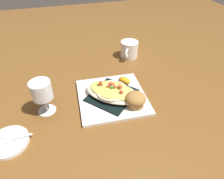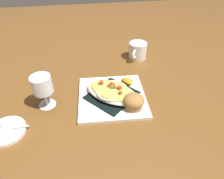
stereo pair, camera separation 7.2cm
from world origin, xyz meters
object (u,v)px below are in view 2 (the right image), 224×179
(muffin, at_px, (134,102))
(gratin_dish, at_px, (112,91))
(orange_garnish, at_px, (127,81))
(creamer_cup_0, at_px, (1,124))
(creamer_saucer, at_px, (6,131))
(stemmed_glass, at_px, (42,86))
(spoon, at_px, (8,129))
(coffee_mug, at_px, (137,51))
(square_plate, at_px, (112,97))

(muffin, bearing_deg, gratin_dish, 41.44)
(gratin_dish, xyz_separation_m, orange_garnish, (0.07, -0.07, -0.01))
(muffin, distance_m, creamer_cup_0, 0.44)
(gratin_dish, relative_size, creamer_saucer, 1.98)
(gratin_dish, bearing_deg, creamer_cup_0, 103.43)
(muffin, bearing_deg, creamer_saucer, 94.95)
(orange_garnish, bearing_deg, muffin, 176.29)
(stemmed_glass, bearing_deg, creamer_cup_0, 124.83)
(spoon, height_order, creamer_cup_0, creamer_cup_0)
(gratin_dish, bearing_deg, creamer_saucer, 107.14)
(orange_garnish, height_order, coffee_mug, coffee_mug)
(square_plate, xyz_separation_m, creamer_cup_0, (-0.09, 0.38, 0.01))
(muffin, height_order, spoon, muffin)
(muffin, distance_m, coffee_mug, 0.38)
(gratin_dish, xyz_separation_m, stemmed_glass, (0.00, 0.24, 0.05))
(orange_garnish, xyz_separation_m, creamer_saucer, (-0.18, 0.43, -0.02))
(gratin_dish, bearing_deg, coffee_mug, -31.43)
(creamer_saucer, bearing_deg, spoon, -88.44)
(square_plate, bearing_deg, muffin, -138.52)
(gratin_dish, distance_m, coffee_mug, 0.34)
(gratin_dish, relative_size, muffin, 3.23)
(orange_garnish, distance_m, stemmed_glass, 0.33)
(creamer_saucer, xyz_separation_m, creamer_cup_0, (0.02, 0.02, 0.01))
(orange_garnish, relative_size, spoon, 0.73)
(muffin, height_order, creamer_saucer, muffin)
(coffee_mug, bearing_deg, orange_garnish, 155.30)
(stemmed_glass, relative_size, creamer_cup_0, 5.26)
(stemmed_glass, xyz_separation_m, creamer_saucer, (-0.11, 0.12, -0.08))
(stemmed_glass, xyz_separation_m, creamer_cup_0, (-0.09, 0.13, -0.07))
(coffee_mug, bearing_deg, muffin, 163.02)
(creamer_saucer, bearing_deg, muffin, -85.05)
(muffin, bearing_deg, stemmed_glass, 75.99)
(square_plate, relative_size, creamer_saucer, 2.10)
(coffee_mug, bearing_deg, spoon, 127.00)
(square_plate, bearing_deg, spoon, 107.40)
(square_plate, distance_m, creamer_cup_0, 0.39)
(gratin_dish, relative_size, spoon, 2.76)
(coffee_mug, distance_m, stemmed_glass, 0.51)
(muffin, height_order, creamer_cup_0, muffin)
(gratin_dish, xyz_separation_m, creamer_cup_0, (-0.09, 0.38, -0.01))
(square_plate, xyz_separation_m, muffin, (-0.07, -0.07, 0.03))
(muffin, distance_m, spoon, 0.42)
(stemmed_glass, height_order, creamer_cup_0, stemmed_glass)
(coffee_mug, bearing_deg, gratin_dish, 148.57)
(square_plate, relative_size, orange_garnish, 4.01)
(coffee_mug, bearing_deg, creamer_saucer, 126.66)
(square_plate, distance_m, orange_garnish, 0.10)
(muffin, bearing_deg, creamer_cup_0, 92.07)
(gratin_dish, bearing_deg, square_plate, -175.47)
(gratin_dish, xyz_separation_m, muffin, (-0.07, -0.07, 0.00))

